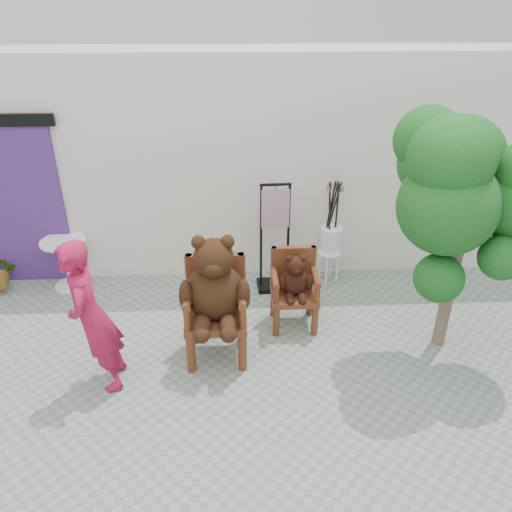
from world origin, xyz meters
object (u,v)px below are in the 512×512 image
Objects in this scene: person at (92,318)px; stool_bucket at (331,239)px; cafe_table at (66,258)px; chair_small at (294,282)px; chair_big at (215,292)px; tree at (466,183)px; display_stand at (274,250)px.

stool_bucket is (2.71, 1.97, -0.18)m from person.
person reaches higher than stool_bucket.
person is 2.19m from cafe_table.
chair_small is at bearing -121.27° from stool_bucket.
chair_big is 0.55× the size of tree.
person is at bearing -65.90° from cafe_table.
person reaches higher than cafe_table.
display_stand reaches higher than chair_small.
person is 0.61× the size of tree.
person is (-1.19, -0.40, -0.01)m from chair_big.
chair_big is at bearing -37.22° from cafe_table.
chair_big is 2.20m from stool_bucket.
tree reaches higher than chair_small.
tree is (2.44, -0.04, 1.18)m from chair_big.
stool_bucket is at bearing 119.07° from person.
cafe_table is 5.04m from tree.
tree reaches higher than cafe_table.
cafe_table is 0.26× the size of tree.
display_stand is (0.74, 1.41, -0.25)m from chair_big.
display_stand is (-0.17, 0.84, 0.01)m from chair_small.
chair_big is 1.11m from chair_small.
chair_big is 2.63m from cafe_table.
chair_big is 1.25m from person.
chair_small is 1.36× the size of cafe_table.
chair_big is 2.12× the size of cafe_table.
display_stand is at bearing 126.16° from person.
chair_big is at bearing 179.08° from tree.
person is at bearing -174.34° from tree.
chair_big is at bearing -148.07° from chair_small.
cafe_table is (-2.99, 1.00, -0.14)m from chair_small.
cafe_table is 3.60m from stool_bucket.
tree is at bearing -43.60° from display_stand.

